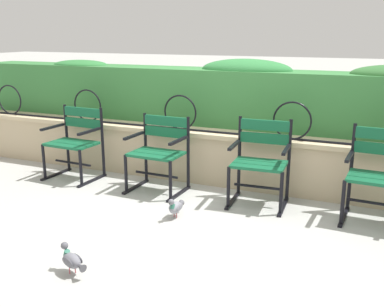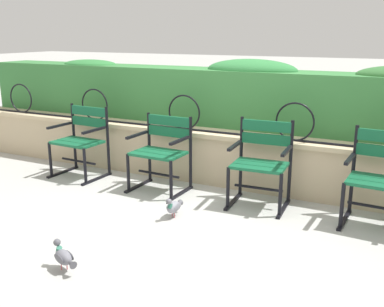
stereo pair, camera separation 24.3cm
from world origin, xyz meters
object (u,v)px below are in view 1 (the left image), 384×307
Objects in this scene: park_chair_rightmost at (383,173)px; park_chair_centre_left at (159,151)px; park_chair_leftmost at (76,140)px; pigeon_near_chairs at (176,207)px; pigeon_far_side at (72,260)px; park_chair_centre_right at (261,160)px.

park_chair_centre_left is at bearing -179.26° from park_chair_rightmost.
park_chair_rightmost is (2.32, 0.03, 0.01)m from park_chair_centre_left.
park_chair_leftmost is at bearing 179.34° from park_chair_centre_left.
pigeon_near_chairs and pigeon_far_side have the same top height.
park_chair_rightmost reaches higher than pigeon_far_side.
park_chair_centre_left is 1.15m from park_chair_centre_right.
park_chair_rightmost is at bearing 0.74° from park_chair_centre_left.
park_chair_centre_right is at bearing 48.24° from pigeon_near_chairs.
pigeon_near_chairs is 1.28m from pigeon_far_side.
park_chair_centre_right is 0.99× the size of park_chair_rightmost.
park_chair_centre_left is 2.32m from park_chair_rightmost.
park_chair_leftmost is at bearing 157.82° from pigeon_near_chairs.
pigeon_near_chairs is (-1.81, -0.70, -0.36)m from park_chair_rightmost.
pigeon_far_side is (1.41, -1.94, -0.35)m from park_chair_leftmost.
park_chair_leftmost is 1.16m from park_chair_centre_left.
park_chair_centre_left is at bearing -0.66° from park_chair_leftmost.
pigeon_far_side is (-0.26, -1.26, 0.00)m from pigeon_near_chairs.
park_chair_centre_left is at bearing 97.58° from pigeon_far_side.
park_chair_leftmost is at bearing -179.73° from park_chair_rightmost.
park_chair_leftmost is 3.07× the size of pigeon_far_side.
park_chair_rightmost is at bearing 21.09° from pigeon_near_chairs.
park_chair_rightmost is at bearing 0.27° from park_chair_leftmost.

